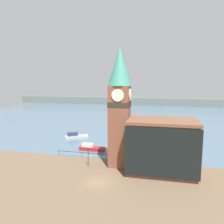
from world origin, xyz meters
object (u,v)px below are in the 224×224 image
object	(u,v)px
boat_near	(91,148)
lamp_post	(88,152)
clock_tower	(120,104)
mooring_bollard_near	(109,166)
pier_building	(162,146)
boat_far	(75,136)

from	to	relation	value
boat_near	lamp_post	world-z (taller)	lamp_post
clock_tower	mooring_bollard_near	size ratio (longest dim) A/B	32.55
clock_tower	lamp_post	size ratio (longest dim) A/B	5.64
pier_building	boat_far	xyz separation A→B (m)	(-24.11, 18.61, -4.21)
pier_building	lamp_post	xyz separation A→B (m)	(-13.67, -0.42, -2.03)
mooring_bollard_near	boat_far	bearing A→B (deg)	127.31
pier_building	lamp_post	size ratio (longest dim) A/B	3.08
clock_tower	pier_building	world-z (taller)	clock_tower
pier_building	boat_near	world-z (taller)	pier_building
boat_far	mooring_bollard_near	distance (m)	23.79
pier_building	clock_tower	bearing A→B (deg)	170.53
pier_building	boat_far	world-z (taller)	pier_building
clock_tower	pier_building	xyz separation A→B (m)	(7.93, -1.32, -7.10)
mooring_bollard_near	lamp_post	size ratio (longest dim) A/B	0.17
lamp_post	clock_tower	bearing A→B (deg)	16.85
pier_building	boat_far	distance (m)	30.75
clock_tower	boat_far	distance (m)	26.24
boat_near	boat_far	distance (m)	12.56
pier_building	mooring_bollard_near	bearing A→B (deg)	-178.17
clock_tower	boat_near	bearing A→B (deg)	137.41
pier_building	lamp_post	world-z (taller)	pier_building
pier_building	mooring_bollard_near	size ratio (longest dim) A/B	17.75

